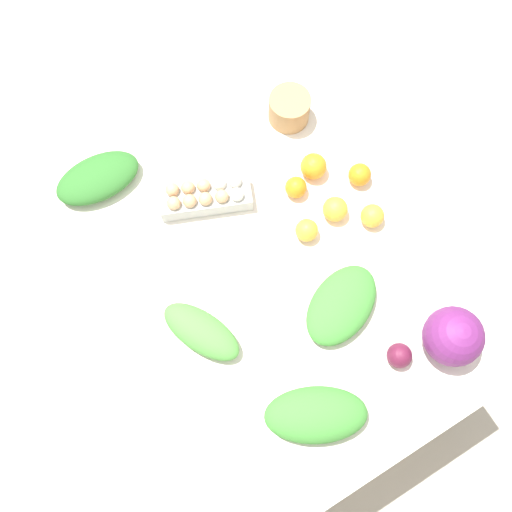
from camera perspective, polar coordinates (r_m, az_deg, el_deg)
name	(u,v)px	position (r m, az deg, el deg)	size (l,w,h in m)	color
ground_plane	(256,311)	(2.45, 0.00, -5.56)	(8.00, 8.00, 0.00)	#B2A899
dining_table	(256,267)	(1.82, 0.00, -1.07)	(1.40, 0.97, 0.74)	silver
cabbage_purple	(453,336)	(1.68, 19.12, -7.60)	(0.17, 0.17, 0.17)	#6B2366
egg_carton	(205,196)	(1.77, -5.09, 6.00)	(0.20, 0.30, 0.09)	#B7B7B2
paper_bag	(289,109)	(1.91, 3.35, 14.51)	(0.13, 0.13, 0.10)	#A87F51
greens_bunch_dandelion	(341,305)	(1.68, 8.54, -4.87)	(0.27, 0.17, 0.07)	#3D8433
greens_bunch_scallion	(98,178)	(1.86, -15.55, 7.52)	(0.27, 0.15, 0.07)	#2D6B28
greens_bunch_kale	(201,332)	(1.65, -5.49, -7.54)	(0.25, 0.11, 0.07)	#4C933D
greens_bunch_beet_tops	(316,415)	(1.62, 6.02, -15.51)	(0.28, 0.15, 0.09)	#3D8433
beet_root	(399,356)	(1.68, 14.14, -9.63)	(0.07, 0.07, 0.07)	#5B1933
orange_0	(334,208)	(1.77, 7.85, 4.76)	(0.08, 0.08, 0.08)	#F9A833
orange_1	(313,166)	(1.82, 5.77, 8.92)	(0.08, 0.08, 0.08)	orange
orange_2	(372,216)	(1.78, 11.55, 3.96)	(0.07, 0.07, 0.07)	#F9A833
orange_3	(360,175)	(1.83, 10.32, 8.01)	(0.07, 0.07, 0.07)	orange
orange_4	(307,230)	(1.73, 5.09, 2.59)	(0.07, 0.07, 0.07)	#F9A833
orange_5	(296,187)	(1.79, 4.00, 6.86)	(0.07, 0.07, 0.07)	orange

